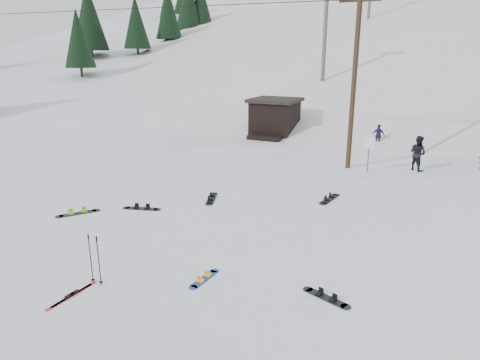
% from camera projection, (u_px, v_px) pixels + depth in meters
% --- Properties ---
extents(ground, '(200.00, 200.00, 0.00)m').
position_uv_depth(ground, '(165.00, 276.00, 11.91)').
color(ground, white).
rests_on(ground, ground).
extents(ski_slope, '(60.00, 85.24, 65.97)m').
position_uv_depth(ski_slope, '(389.00, 180.00, 62.74)').
color(ski_slope, silver).
rests_on(ski_slope, ground).
extents(ridge_left, '(47.54, 95.03, 58.38)m').
position_uv_depth(ridge_left, '(159.00, 158.00, 71.49)').
color(ridge_left, white).
rests_on(ridge_left, ground).
extents(treeline_left, '(20.00, 64.00, 10.00)m').
position_uv_depth(treeline_left, '(133.00, 96.00, 60.60)').
color(treeline_left, black).
rests_on(treeline_left, ground).
extents(treeline_crest, '(50.00, 6.00, 10.00)m').
position_uv_depth(treeline_crest, '(416.00, 83.00, 86.01)').
color(treeline_crest, black).
rests_on(treeline_crest, ski_slope).
extents(utility_pole, '(2.00, 0.26, 9.00)m').
position_uv_depth(utility_pole, '(354.00, 79.00, 21.79)').
color(utility_pole, '#3A2819').
rests_on(utility_pole, ground).
extents(trail_sign, '(0.50, 0.09, 1.85)m').
position_uv_depth(trail_sign, '(369.00, 148.00, 21.94)').
color(trail_sign, '#595B60').
rests_on(trail_sign, ground).
extents(lift_hut, '(3.40, 4.10, 2.75)m').
position_uv_depth(lift_hut, '(275.00, 117.00, 31.65)').
color(lift_hut, black).
rests_on(lift_hut, ground).
extents(lift_tower_near, '(2.20, 0.36, 8.00)m').
position_uv_depth(lift_tower_near, '(325.00, 30.00, 37.17)').
color(lift_tower_near, '#595B60').
rests_on(lift_tower_near, ski_slope).
extents(hero_snowboard, '(0.31, 1.27, 0.09)m').
position_uv_depth(hero_snowboard, '(204.00, 278.00, 11.75)').
color(hero_snowboard, '#1940A3').
rests_on(hero_snowboard, ground).
extents(hero_skis, '(0.18, 1.57, 0.08)m').
position_uv_depth(hero_skis, '(72.00, 295.00, 10.95)').
color(hero_skis, red).
rests_on(hero_skis, ground).
extents(ski_poles, '(0.39, 0.10, 1.41)m').
position_uv_depth(ski_poles, '(95.00, 259.00, 11.35)').
color(ski_poles, black).
rests_on(ski_poles, ground).
extents(board_scatter_a, '(1.53, 0.67, 0.11)m').
position_uv_depth(board_scatter_a, '(142.00, 208.00, 17.02)').
color(board_scatter_a, black).
rests_on(board_scatter_a, ground).
extents(board_scatter_b, '(0.80, 1.60, 0.12)m').
position_uv_depth(board_scatter_b, '(212.00, 198.00, 18.17)').
color(board_scatter_b, black).
rests_on(board_scatter_b, ground).
extents(board_scatter_c, '(1.09, 1.42, 0.12)m').
position_uv_depth(board_scatter_c, '(78.00, 213.00, 16.52)').
color(board_scatter_c, black).
rests_on(board_scatter_c, ground).
extents(board_scatter_d, '(1.34, 0.63, 0.10)m').
position_uv_depth(board_scatter_d, '(326.00, 297.00, 10.85)').
color(board_scatter_d, black).
rests_on(board_scatter_d, ground).
extents(board_scatter_f, '(0.53, 1.70, 0.12)m').
position_uv_depth(board_scatter_f, '(330.00, 199.00, 18.12)').
color(board_scatter_f, black).
rests_on(board_scatter_f, ground).
extents(skier_dark, '(1.13, 1.08, 1.85)m').
position_uv_depth(skier_dark, '(418.00, 153.00, 22.37)').
color(skier_dark, black).
rests_on(skier_dark, ground).
extents(skier_navy, '(0.92, 0.55, 1.47)m').
position_uv_depth(skier_navy, '(378.00, 135.00, 28.08)').
color(skier_navy, '#211C47').
rests_on(skier_navy, ground).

